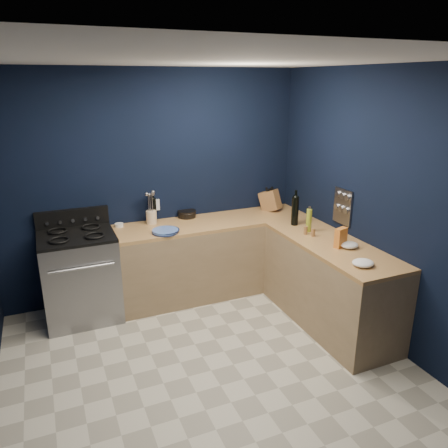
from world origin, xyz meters
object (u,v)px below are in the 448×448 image
plate_stack (165,231)px  crouton_bag (341,238)px  utensil_crock (151,217)px  gas_range (81,278)px  knife_block (270,201)px

plate_stack → crouton_bag: size_ratio=1.44×
utensil_crock → plate_stack: bearing=-81.4°
utensil_crock → crouton_bag: size_ratio=0.77×
plate_stack → crouton_bag: 1.82m
gas_range → plate_stack: size_ratio=3.27×
utensil_crock → crouton_bag: bearing=-43.5°
gas_range → knife_block: knife_block is taller
plate_stack → crouton_bag: bearing=-36.3°
utensil_crock → crouton_bag: crouton_bag is taller
plate_stack → knife_block: 1.48m
utensil_crock → knife_block: size_ratio=0.61×
plate_stack → utensil_crock: (-0.06, 0.37, 0.06)m
knife_block → gas_range: bearing=151.6°
crouton_bag → knife_block: bearing=73.1°
knife_block → crouton_bag: knife_block is taller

